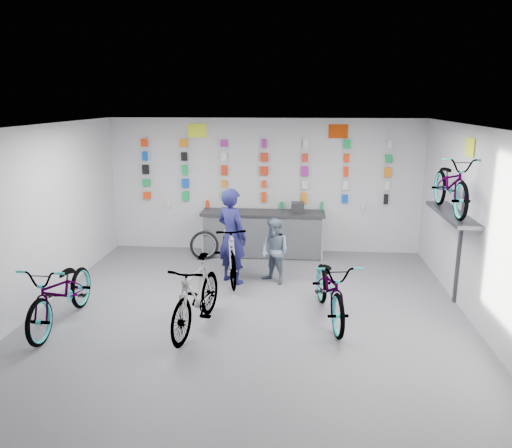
# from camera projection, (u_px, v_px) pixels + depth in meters

# --- Properties ---
(floor) EXTENTS (8.00, 8.00, 0.00)m
(floor) POSITION_uv_depth(u_px,v_px,m) (247.00, 324.00, 7.74)
(floor) COLOR #4E4E52
(floor) RESTS_ON ground
(ceiling) EXTENTS (8.00, 8.00, 0.00)m
(ceiling) POSITION_uv_depth(u_px,v_px,m) (246.00, 128.00, 7.01)
(ceiling) COLOR white
(ceiling) RESTS_ON wall_back
(wall_back) EXTENTS (7.00, 0.00, 7.00)m
(wall_back) POSITION_uv_depth(u_px,v_px,m) (264.00, 186.00, 11.24)
(wall_back) COLOR silver
(wall_back) RESTS_ON floor
(wall_front) EXTENTS (7.00, 0.00, 7.00)m
(wall_front) POSITION_uv_depth(u_px,v_px,m) (187.00, 377.00, 3.50)
(wall_front) COLOR silver
(wall_front) RESTS_ON floor
(wall_left) EXTENTS (0.00, 8.00, 8.00)m
(wall_left) POSITION_uv_depth(u_px,v_px,m) (20.00, 226.00, 7.66)
(wall_left) COLOR silver
(wall_left) RESTS_ON floor
(wall_right) EXTENTS (0.00, 8.00, 8.00)m
(wall_right) POSITION_uv_depth(u_px,v_px,m) (491.00, 237.00, 7.09)
(wall_right) COLOR silver
(wall_right) RESTS_ON floor
(counter) EXTENTS (2.70, 0.66, 1.00)m
(counter) POSITION_uv_depth(u_px,v_px,m) (263.00, 234.00, 11.04)
(counter) COLOR black
(counter) RESTS_ON floor
(merch_wall) EXTENTS (5.56, 0.08, 1.55)m
(merch_wall) POSITION_uv_depth(u_px,v_px,m) (260.00, 173.00, 11.10)
(merch_wall) COLOR red
(merch_wall) RESTS_ON wall_back
(wall_bracket) EXTENTS (0.39, 1.90, 2.00)m
(wall_bracket) POSITION_uv_depth(u_px,v_px,m) (453.00, 219.00, 8.27)
(wall_bracket) COLOR #333338
(wall_bracket) RESTS_ON wall_right
(sign_left) EXTENTS (0.42, 0.02, 0.30)m
(sign_left) POSITION_uv_depth(u_px,v_px,m) (197.00, 131.00, 11.04)
(sign_left) COLOR #DCF324
(sign_left) RESTS_ON wall_back
(sign_right) EXTENTS (0.42, 0.02, 0.30)m
(sign_right) POSITION_uv_depth(u_px,v_px,m) (338.00, 131.00, 10.79)
(sign_right) COLOR #B33205
(sign_right) RESTS_ON wall_back
(sign_side) EXTENTS (0.02, 0.40, 0.30)m
(sign_side) POSITION_uv_depth(u_px,v_px,m) (470.00, 147.00, 7.97)
(sign_side) COLOR #DCF324
(sign_side) RESTS_ON wall_right
(bike_left) EXTENTS (0.72, 2.03, 1.06)m
(bike_left) POSITION_uv_depth(u_px,v_px,m) (62.00, 292.00, 7.62)
(bike_left) COLOR gray
(bike_left) RESTS_ON floor
(bike_center) EXTENTS (0.85, 1.90, 1.11)m
(bike_center) POSITION_uv_depth(u_px,v_px,m) (196.00, 295.00, 7.45)
(bike_center) COLOR gray
(bike_center) RESTS_ON floor
(bike_right) EXTENTS (0.97, 2.07, 1.04)m
(bike_right) POSITION_uv_depth(u_px,v_px,m) (330.00, 288.00, 7.83)
(bike_right) COLOR gray
(bike_right) RESTS_ON floor
(bike_service) EXTENTS (1.00, 1.98, 1.15)m
(bike_service) POSITION_uv_depth(u_px,v_px,m) (229.00, 251.00, 9.54)
(bike_service) COLOR gray
(bike_service) RESTS_ON floor
(bike_wall) EXTENTS (0.63, 1.80, 0.95)m
(bike_wall) POSITION_uv_depth(u_px,v_px,m) (451.00, 184.00, 8.13)
(bike_wall) COLOR gray
(bike_wall) RESTS_ON wall_bracket
(clerk) EXTENTS (0.79, 0.74, 1.81)m
(clerk) POSITION_uv_depth(u_px,v_px,m) (232.00, 236.00, 9.33)
(clerk) COLOR #161647
(clerk) RESTS_ON floor
(customer) EXTENTS (0.77, 0.75, 1.25)m
(customer) POSITION_uv_depth(u_px,v_px,m) (275.00, 251.00, 9.35)
(customer) COLOR slate
(customer) RESTS_ON floor
(spare_wheel) EXTENTS (0.64, 0.30, 0.63)m
(spare_wheel) POSITION_uv_depth(u_px,v_px,m) (204.00, 245.00, 10.83)
(spare_wheel) COLOR black
(spare_wheel) RESTS_ON floor
(register) EXTENTS (0.28, 0.30, 0.22)m
(register) POSITION_uv_depth(u_px,v_px,m) (298.00, 207.00, 10.83)
(register) COLOR black
(register) RESTS_ON counter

